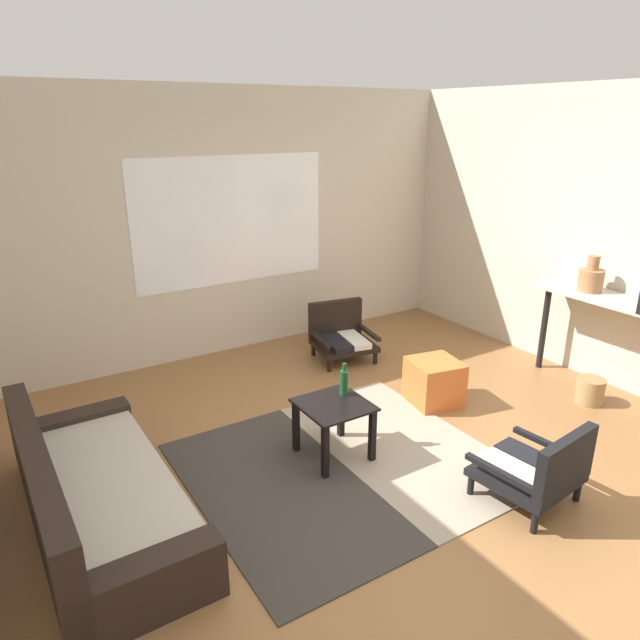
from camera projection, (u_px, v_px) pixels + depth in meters
name	position (u px, v px, depth m)	size (l,w,h in m)	color
ground_plane	(421.00, 488.00, 3.93)	(7.80, 7.80, 0.00)	olive
far_wall_with_window	(230.00, 224.00, 5.92)	(5.60, 0.13, 2.70)	beige
side_wall_right	(636.00, 243.00, 5.04)	(0.12, 6.60, 2.70)	beige
area_rug	(344.00, 466.00, 4.16)	(2.14, 1.96, 0.01)	#38332D
couch	(93.00, 498.00, 3.51)	(0.83, 1.95, 0.64)	black
coffee_table	(334.00, 416.00, 4.18)	(0.49, 0.49, 0.44)	black
armchair_by_window	(341.00, 334.00, 5.99)	(0.68, 0.63, 0.58)	black
armchair_striped_foreground	(538.00, 469.00, 3.68)	(0.65, 0.62, 0.57)	black
ottoman_orange	(434.00, 382.00, 5.04)	(0.41, 0.41, 0.40)	#D1662D
console_shelf	(638.00, 315.00, 4.85)	(0.42, 1.88, 0.91)	beige
clay_vase	(591.00, 278.00, 5.15)	(0.22, 0.22, 0.33)	#A87047
glass_bottle	(344.00, 382.00, 4.25)	(0.07, 0.07, 0.25)	#194723
wicker_basket	(590.00, 391.00, 5.06)	(0.24, 0.24, 0.23)	#9E7A4C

